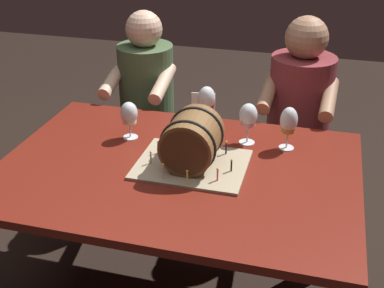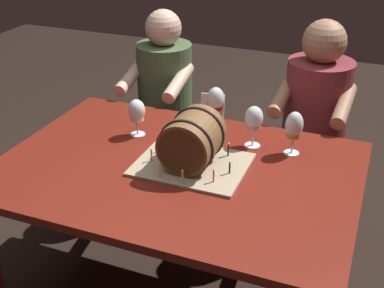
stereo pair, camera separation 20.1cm
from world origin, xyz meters
name	(u,v)px [view 1 (the left image)]	position (x,y,z in m)	size (l,w,h in m)	color
dining_table	(177,187)	(0.00, 0.00, 0.65)	(1.45, 1.01, 0.75)	maroon
barrel_cake	(192,143)	(0.06, 0.03, 0.85)	(0.44, 0.35, 0.23)	tan
wine_glass_rose	(248,117)	(0.24, 0.28, 0.87)	(0.08, 0.08, 0.19)	white
wine_glass_white	(129,115)	(-0.28, 0.20, 0.86)	(0.08, 0.08, 0.17)	white
wine_glass_red	(207,100)	(0.03, 0.39, 0.88)	(0.08, 0.08, 0.20)	white
wine_glass_amber	(289,122)	(0.41, 0.28, 0.87)	(0.07, 0.07, 0.19)	white
menu_card	(203,110)	(0.01, 0.41, 0.83)	(0.11, 0.01, 0.16)	silver
person_seated_left	(148,122)	(-0.43, 0.82, 0.53)	(0.35, 0.45, 1.17)	#2A3A24
person_seated_right	(296,135)	(0.43, 0.82, 0.55)	(0.38, 0.47, 1.19)	#4C1B1E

